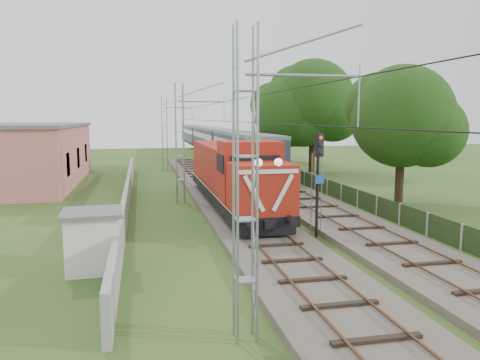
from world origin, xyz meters
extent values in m
plane|color=#26481B|center=(0.00, 0.00, 0.00)|extent=(140.00, 140.00, 0.00)
cube|color=#6B6054|center=(0.00, 7.00, 0.15)|extent=(4.20, 70.00, 0.30)
cube|color=black|center=(0.00, 7.00, 0.35)|extent=(2.40, 70.00, 0.10)
cube|color=brown|center=(-0.85, 7.00, 0.42)|extent=(0.08, 70.00, 0.05)
cube|color=brown|center=(0.85, 7.00, 0.42)|extent=(0.08, 70.00, 0.05)
cube|color=#6B6054|center=(5.00, 20.00, 0.15)|extent=(4.20, 80.00, 0.30)
cube|color=black|center=(5.00, 20.00, 0.35)|extent=(2.40, 80.00, 0.10)
cube|color=brown|center=(4.15, 20.00, 0.42)|extent=(0.08, 80.00, 0.05)
cube|color=brown|center=(5.85, 20.00, 0.42)|extent=(0.08, 80.00, 0.05)
cylinder|color=gray|center=(-1.50, -8.00, 6.80)|extent=(3.00, 0.08, 0.08)
cylinder|color=gray|center=(-1.50, 12.00, 6.80)|extent=(3.00, 0.08, 0.08)
cylinder|color=gray|center=(-1.50, 32.00, 6.80)|extent=(3.00, 0.08, 0.08)
cylinder|color=black|center=(0.00, 12.00, 5.50)|extent=(0.03, 70.00, 0.03)
cylinder|color=black|center=(0.00, 12.00, 6.80)|extent=(0.03, 70.00, 0.03)
cube|color=#9E9E99|center=(-6.50, 12.00, 0.75)|extent=(0.25, 40.00, 1.50)
cube|color=#C16968|center=(-15.00, 24.00, 2.50)|extent=(8.00, 20.00, 5.00)
cube|color=#606060|center=(-15.00, 24.00, 5.10)|extent=(8.40, 20.40, 0.25)
cube|color=black|center=(-11.05, 18.00, 2.20)|extent=(0.10, 1.60, 1.80)
cube|color=black|center=(-11.05, 24.00, 2.20)|extent=(0.10, 1.60, 1.80)
cube|color=black|center=(-11.05, 30.00, 2.20)|extent=(0.10, 1.60, 1.80)
cube|color=black|center=(8.00, 3.00, 0.60)|extent=(0.05, 32.00, 1.15)
cube|color=#9E9E99|center=(8.00, 18.00, 0.60)|extent=(0.12, 0.12, 1.20)
cube|color=black|center=(0.00, 9.33, 1.01)|extent=(3.07, 17.38, 0.51)
cube|color=black|center=(0.00, 3.70, 0.71)|extent=(2.25, 3.68, 0.51)
cube|color=black|center=(0.00, 14.95, 0.71)|extent=(2.25, 3.68, 0.51)
cube|color=black|center=(0.00, 0.74, 0.60)|extent=(2.66, 0.26, 0.36)
cube|color=maroon|center=(0.00, 1.91, 2.44)|extent=(2.97, 2.56, 2.35)
sphere|color=white|center=(-0.46, 0.69, 3.77)|extent=(0.37, 0.37, 0.37)
sphere|color=white|center=(0.46, 0.69, 3.77)|extent=(0.37, 0.37, 0.37)
cube|color=silver|center=(-0.66, 0.61, 2.39)|extent=(1.03, 0.06, 1.71)
cube|color=silver|center=(0.66, 0.61, 2.39)|extent=(1.03, 0.06, 1.71)
cube|color=silver|center=(0.00, 0.61, 3.36)|extent=(2.76, 0.06, 0.18)
cube|color=maroon|center=(0.00, 4.42, 2.90)|extent=(3.07, 2.45, 3.27)
cube|color=black|center=(0.00, 3.17, 3.42)|extent=(2.56, 0.06, 0.92)
cube|color=maroon|center=(0.00, 11.83, 2.60)|extent=(2.86, 12.37, 2.66)
cylinder|color=black|center=(0.00, 8.71, 4.08)|extent=(0.45, 0.45, 0.41)
cylinder|color=gray|center=(-0.31, 3.60, 4.69)|extent=(0.12, 0.12, 0.36)
cylinder|color=gray|center=(0.31, 3.60, 4.69)|extent=(0.12, 0.12, 0.36)
cube|color=black|center=(5.00, 28.54, 0.90)|extent=(2.93, 22.24, 0.51)
cube|color=#2A3647|center=(5.00, 28.54, 2.52)|extent=(3.03, 22.24, 2.73)
cube|color=beige|center=(5.00, 28.54, 3.03)|extent=(3.07, 21.35, 0.76)
cube|color=slate|center=(5.00, 28.54, 4.04)|extent=(3.08, 22.24, 0.35)
cube|color=black|center=(5.00, 51.78, 0.90)|extent=(2.93, 22.24, 0.51)
cube|color=#2A3647|center=(5.00, 51.78, 2.52)|extent=(3.03, 22.24, 2.73)
cube|color=beige|center=(5.00, 51.78, 3.03)|extent=(3.07, 21.35, 0.76)
cube|color=slate|center=(5.00, 51.78, 4.04)|extent=(3.08, 22.24, 0.35)
cube|color=black|center=(5.00, 75.03, 0.90)|extent=(2.93, 22.24, 0.51)
cube|color=#2A3647|center=(5.00, 75.03, 2.52)|extent=(3.03, 22.24, 2.73)
cube|color=beige|center=(5.00, 75.03, 3.03)|extent=(3.07, 21.35, 0.76)
cube|color=slate|center=(5.00, 75.03, 4.04)|extent=(3.08, 22.24, 0.35)
cylinder|color=black|center=(2.69, 1.58, 2.53)|extent=(0.14, 0.14, 5.07)
cube|color=black|center=(2.69, 1.43, 4.46)|extent=(0.41, 0.34, 1.11)
sphere|color=red|center=(2.69, 1.30, 4.81)|extent=(0.18, 0.18, 0.18)
sphere|color=black|center=(2.69, 1.30, 4.46)|extent=(0.18, 0.18, 0.18)
sphere|color=black|center=(2.69, 1.30, 4.10)|extent=(0.18, 0.18, 0.18)
cube|color=#193F98|center=(2.74, 1.46, 2.84)|extent=(0.54, 0.26, 0.41)
cube|color=silver|center=(-7.40, -1.36, 1.06)|extent=(2.02, 2.02, 2.13)
cube|color=#606060|center=(-7.40, -1.36, 2.22)|extent=(2.33, 2.33, 0.14)
cylinder|color=#352415|center=(11.38, 8.87, 2.07)|extent=(0.56, 0.56, 4.14)
sphere|color=#15380F|center=(11.38, 8.87, 5.83)|extent=(6.77, 6.77, 6.77)
sphere|color=#15380F|center=(12.74, 7.85, 4.89)|extent=(4.74, 4.74, 4.74)
sphere|color=#15380F|center=(10.20, 10.05, 6.58)|extent=(4.40, 4.40, 4.40)
cylinder|color=#352415|center=(12.17, 27.48, 2.65)|extent=(0.63, 0.63, 5.30)
sphere|color=#15380F|center=(12.17, 27.48, 7.46)|extent=(8.66, 8.66, 8.66)
sphere|color=#15380F|center=(13.91, 26.18, 6.26)|extent=(6.07, 6.07, 6.07)
sphere|color=#15380F|center=(10.66, 29.00, 8.42)|extent=(5.63, 5.63, 5.63)
cylinder|color=#352415|center=(9.50, 27.79, 2.23)|extent=(0.59, 0.59, 4.45)
sphere|color=#15380F|center=(9.50, 27.79, 6.28)|extent=(7.29, 7.29, 7.29)
sphere|color=#15380F|center=(10.96, 26.69, 5.26)|extent=(5.10, 5.10, 5.10)
sphere|color=#15380F|center=(8.22, 29.06, 7.09)|extent=(4.74, 4.74, 4.74)
cylinder|color=#352415|center=(13.08, 38.74, 1.64)|extent=(0.50, 0.50, 3.28)
sphere|color=#15380F|center=(13.08, 38.74, 4.62)|extent=(5.36, 5.36, 5.36)
sphere|color=#15380F|center=(14.15, 37.93, 3.87)|extent=(3.75, 3.75, 3.75)
sphere|color=#15380F|center=(12.14, 39.68, 5.21)|extent=(3.49, 3.49, 3.49)
camera|label=1|loc=(-5.53, -19.32, 5.76)|focal=35.00mm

